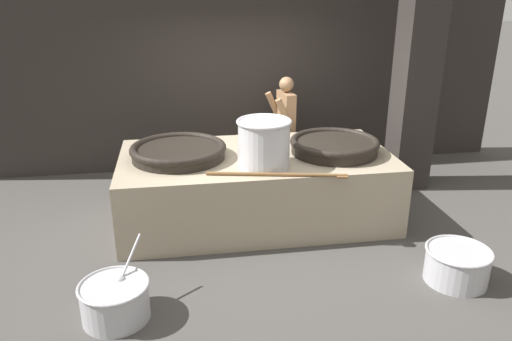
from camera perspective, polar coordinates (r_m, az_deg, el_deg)
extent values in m
plane|color=#474442|center=(6.56, 0.00, -5.30)|extent=(60.00, 60.00, 0.00)
cube|color=#2D2826|center=(8.01, -2.46, 14.61)|extent=(8.85, 0.24, 4.04)
cube|color=#2D2826|center=(7.44, 18.19, 13.14)|extent=(0.51, 0.51, 4.04)
cube|color=tan|center=(6.38, 0.00, -1.82)|extent=(3.37, 1.73, 0.87)
cylinder|color=black|center=(6.14, -8.85, 1.98)|extent=(1.13, 1.13, 0.13)
torus|color=black|center=(6.12, -8.88, 2.54)|extent=(1.17, 1.17, 0.09)
cylinder|color=black|center=(6.34, 8.93, 2.63)|extent=(1.07, 1.07, 0.14)
torus|color=black|center=(6.32, 8.96, 3.24)|extent=(1.12, 1.12, 0.09)
cylinder|color=silver|center=(5.74, 0.91, 3.02)|extent=(0.59, 0.59, 0.54)
torus|color=silver|center=(5.66, 0.93, 5.61)|extent=(0.64, 0.64, 0.04)
cylinder|color=brown|center=(5.53, 2.38, -0.45)|extent=(1.54, 0.35, 0.04)
cube|color=brown|center=(5.58, 9.84, -0.65)|extent=(0.14, 0.12, 0.02)
cylinder|color=#9E7551|center=(7.67, 3.54, 1.76)|extent=(0.12, 0.12, 0.77)
cylinder|color=#9E7551|center=(7.81, 3.13, 2.14)|extent=(0.12, 0.12, 0.77)
cube|color=olive|center=(7.69, 3.36, 3.04)|extent=(0.21, 0.26, 0.50)
cube|color=#9E7551|center=(7.55, 3.44, 6.79)|extent=(0.21, 0.49, 0.57)
cylinder|color=#9E7551|center=(7.30, 3.34, 6.29)|extent=(0.32, 0.13, 0.53)
cylinder|color=#9E7551|center=(7.73, 2.17, 7.14)|extent=(0.32, 0.13, 0.53)
sphere|color=#9E7551|center=(7.46, 3.51, 9.81)|extent=(0.22, 0.22, 0.22)
cylinder|color=#B7B7BC|center=(4.84, -15.78, -14.23)|extent=(0.61, 0.61, 0.35)
torus|color=#B7B7BC|center=(4.75, -15.99, -12.51)|extent=(0.64, 0.64, 0.03)
cylinder|color=orange|center=(4.80, -15.87, -13.46)|extent=(0.54, 0.54, 0.09)
cylinder|color=orange|center=(4.75, -16.26, -13.04)|extent=(0.04, 0.03, 0.03)
cylinder|color=orange|center=(4.74, -18.00, -13.28)|extent=(0.07, 0.06, 0.04)
cylinder|color=orange|center=(4.81, -14.14, -12.24)|extent=(0.04, 0.04, 0.04)
cylinder|color=orange|center=(4.75, -17.58, -13.19)|extent=(0.05, 0.06, 0.04)
cylinder|color=orange|center=(4.82, -13.99, -12.30)|extent=(0.05, 0.04, 0.02)
cylinder|color=orange|center=(4.75, -15.68, -13.06)|extent=(0.03, 0.04, 0.03)
cylinder|color=orange|center=(4.71, -17.41, -13.48)|extent=(0.04, 0.05, 0.03)
cylinder|color=orange|center=(4.84, -14.40, -12.12)|extent=(0.05, 0.05, 0.03)
cylinder|color=orange|center=(4.63, -14.41, -13.75)|extent=(0.05, 0.05, 0.04)
cylinder|color=orange|center=(4.86, -16.12, -12.13)|extent=(0.05, 0.05, 0.04)
cylinder|color=orange|center=(4.77, -15.03, -12.73)|extent=(0.05, 0.04, 0.03)
cylinder|color=orange|center=(4.89, -16.52, -11.96)|extent=(0.06, 0.05, 0.04)
cylinder|color=orange|center=(4.73, -17.48, -13.38)|extent=(0.06, 0.06, 0.03)
cylinder|color=orange|center=(4.69, -15.38, -13.40)|extent=(0.03, 0.06, 0.03)
sphere|color=#B7B7BC|center=(4.83, -15.26, -12.12)|extent=(0.11, 0.11, 0.11)
cylinder|color=#B7B7BC|center=(4.90, -14.17, -9.57)|extent=(0.21, 0.38, 0.30)
cylinder|color=#B7B7BC|center=(5.57, 21.96, -10.06)|extent=(0.63, 0.63, 0.35)
torus|color=#B7B7BC|center=(5.49, 22.21, -8.51)|extent=(0.66, 0.66, 0.03)
cylinder|color=tan|center=(5.53, 22.07, -9.37)|extent=(0.56, 0.56, 0.09)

